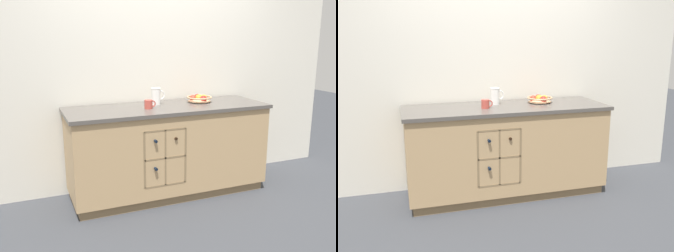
{
  "view_description": "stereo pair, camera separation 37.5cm",
  "coord_description": "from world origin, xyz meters",
  "views": [
    {
      "loc": [
        -1.39,
        -3.37,
        1.61
      ],
      "look_at": [
        0.0,
        0.0,
        0.72
      ],
      "focal_mm": 40.0,
      "sensor_mm": 36.0,
      "label": 1
    },
    {
      "loc": [
        -1.03,
        -3.49,
        1.61
      ],
      "look_at": [
        0.0,
        0.0,
        0.72
      ],
      "focal_mm": 40.0,
      "sensor_mm": 36.0,
      "label": 2
    }
  ],
  "objects": [
    {
      "name": "ground_plane",
      "position": [
        0.0,
        0.0,
        0.0
      ],
      "size": [
        14.0,
        14.0,
        0.0
      ],
      "primitive_type": "plane",
      "color": "#383A3F"
    },
    {
      "name": "kitchen_island",
      "position": [
        -0.0,
        -0.0,
        0.47
      ],
      "size": [
        2.02,
        0.69,
        0.92
      ],
      "color": "olive",
      "rests_on": "ground_plane"
    },
    {
      "name": "white_pitcher",
      "position": [
        -0.08,
        0.12,
        1.01
      ],
      "size": [
        0.15,
        0.1,
        0.17
      ],
      "color": "white",
      "rests_on": "kitchen_island"
    },
    {
      "name": "back_wall",
      "position": [
        0.0,
        0.39,
        1.27
      ],
      "size": [
        4.4,
        0.06,
        2.55
      ],
      "primitive_type": "cube",
      "color": "silver",
      "rests_on": "ground_plane"
    },
    {
      "name": "fruit_bowl",
      "position": [
        0.39,
        0.09,
        0.96
      ],
      "size": [
        0.26,
        0.26,
        0.08
      ],
      "color": "tan",
      "rests_on": "kitchen_island"
    },
    {
      "name": "ceramic_mug",
      "position": [
        -0.22,
        -0.05,
        0.96
      ],
      "size": [
        0.11,
        0.08,
        0.09
      ],
      "color": "#B7473D",
      "rests_on": "kitchen_island"
    }
  ]
}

